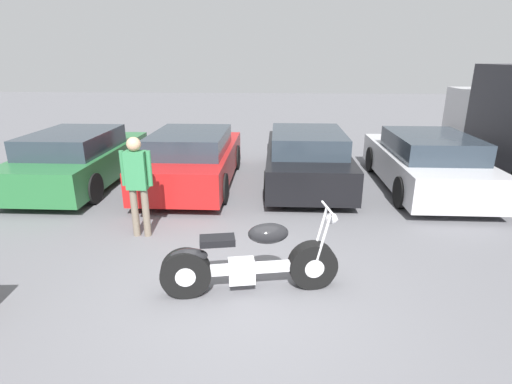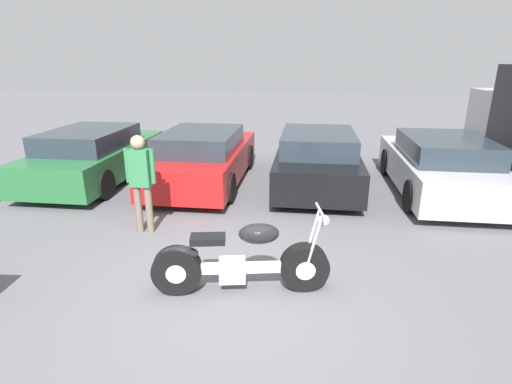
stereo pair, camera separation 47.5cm
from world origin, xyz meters
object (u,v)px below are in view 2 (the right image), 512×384
object	(u,v)px
motorcycle	(239,262)
parked_car_red	(204,157)
parked_car_green	(95,155)
parked_car_silver	(440,166)
person_standing	(141,176)
parked_car_black	(317,159)

from	to	relation	value
motorcycle	parked_car_red	world-z (taller)	parked_car_red
parked_car_green	parked_car_silver	bearing A→B (deg)	0.54
motorcycle	person_standing	bearing A→B (deg)	140.29
parked_car_red	parked_car_black	size ratio (longest dim) A/B	1.00
motorcycle	parked_car_green	size ratio (longest dim) A/B	0.52
parked_car_red	person_standing	distance (m)	3.02
motorcycle	person_standing	size ratio (longest dim) A/B	1.34
parked_car_black	person_standing	bearing A→B (deg)	-133.13
parked_car_black	parked_car_silver	world-z (taller)	same
motorcycle	parked_car_silver	bearing A→B (deg)	50.31
motorcycle	parked_car_green	xyz separation A→B (m)	(-4.36, 4.46, 0.21)
person_standing	parked_car_red	bearing A→B (deg)	84.20
parked_car_silver	motorcycle	bearing A→B (deg)	-129.69
parked_car_silver	parked_car_black	bearing A→B (deg)	173.72
person_standing	parked_car_black	bearing A→B (deg)	46.87
parked_car_green	person_standing	xyz separation A→B (m)	(2.41, -2.84, 0.40)
parked_car_red	parked_car_black	world-z (taller)	same
parked_car_red	parked_car_silver	xyz separation A→B (m)	(5.42, -0.06, 0.00)
parked_car_black	parked_car_silver	xyz separation A→B (m)	(2.71, -0.30, 0.00)
parked_car_red	parked_car_silver	size ratio (longest dim) A/B	1.00
motorcycle	parked_car_black	distance (m)	4.96
motorcycle	parked_car_silver	xyz separation A→B (m)	(3.77, 4.54, 0.21)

